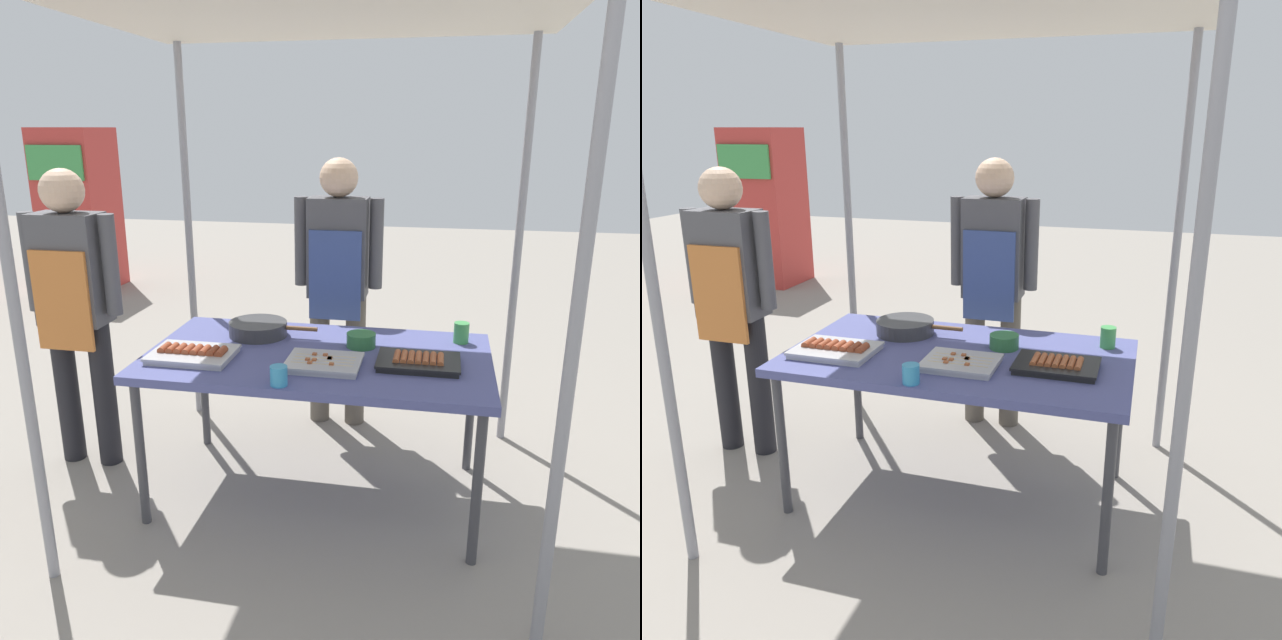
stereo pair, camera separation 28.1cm
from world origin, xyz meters
TOP-DOWN VIEW (x-y plane):
  - ground_plane at (0.00, 0.00)m, footprint 18.00×18.00m
  - stall_table at (0.00, 0.00)m, footprint 1.60×0.90m
  - stall_canopy at (0.00, 0.00)m, footprint 2.10×1.80m
  - tray_grilled_sausages at (-0.55, -0.17)m, footprint 0.38×0.28m
  - tray_meat_skewers at (0.06, -0.16)m, footprint 0.33×0.27m
  - tray_pork_links at (0.47, -0.07)m, footprint 0.37×0.26m
  - cooking_wok at (-0.35, 0.21)m, footprint 0.46×0.30m
  - condiment_bowl at (0.19, 0.13)m, footprint 0.14×0.14m
  - drink_cup_near_edge at (0.66, 0.29)m, footprint 0.07×0.07m
  - drink_cup_by_wok at (-0.08, -0.40)m, footprint 0.07×0.07m
  - vendor_woman at (-0.05, 0.83)m, footprint 0.52×0.23m
  - customer_nearby at (-1.29, 0.09)m, footprint 0.52×0.23m
  - neighbor_stall_left at (-3.47, 3.68)m, footprint 0.70×0.72m

SIDE VIEW (x-z plane):
  - ground_plane at x=0.00m, z-range 0.00..0.00m
  - stall_table at x=0.00m, z-range 0.32..1.07m
  - tray_meat_skewers at x=0.06m, z-range 0.75..0.79m
  - tray_pork_links at x=0.47m, z-range 0.75..0.79m
  - tray_grilled_sausages at x=-0.55m, z-range 0.74..0.80m
  - condiment_bowl at x=0.19m, z-range 0.75..0.82m
  - cooking_wok at x=-0.35m, z-range 0.75..0.82m
  - drink_cup_by_wok at x=-0.08m, z-range 0.75..0.83m
  - drink_cup_near_edge at x=0.66m, z-range 0.75..0.85m
  - neighbor_stall_left at x=-3.47m, z-range 0.00..1.78m
  - customer_nearby at x=-1.29m, z-range 0.14..1.72m
  - vendor_woman at x=-0.05m, z-range 0.15..1.76m
  - stall_canopy at x=0.00m, z-range 1.03..3.31m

